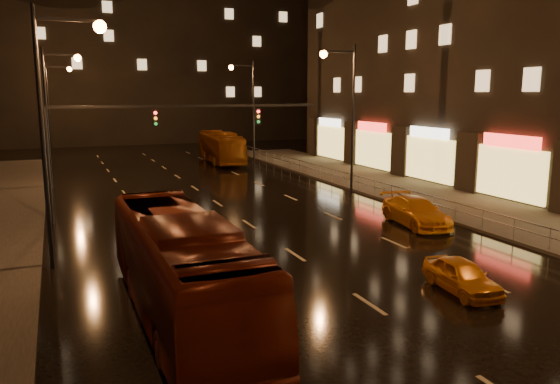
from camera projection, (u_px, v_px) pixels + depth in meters
name	position (u px, v px, depth m)	size (l,w,h in m)	color
ground	(227.00, 209.00, 32.42)	(140.00, 140.00, 0.00)	black
sidewalk_right	(466.00, 206.00, 32.92)	(7.00, 70.00, 0.15)	#38332D
building_distant	(145.00, 14.00, 78.02)	(44.00, 16.00, 36.00)	black
traffic_signal	(136.00, 132.00, 29.68)	(15.31, 0.32, 6.20)	black
streetlight_left	(116.00, 176.00, 2.46)	(2.64, 0.50, 10.00)	black
railing_right	(392.00, 189.00, 34.27)	(0.05, 56.00, 1.00)	#99999E
bus_red	(181.00, 266.00, 16.66)	(2.69, 11.50, 3.20)	#59180C
bus_curb	(221.00, 147.00, 54.15)	(2.54, 10.87, 3.03)	#8B440D
taxi_near	(462.00, 276.00, 18.85)	(1.37, 3.42, 1.16)	orange
taxi_far	(416.00, 212.00, 28.46)	(2.02, 4.96, 1.44)	orange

